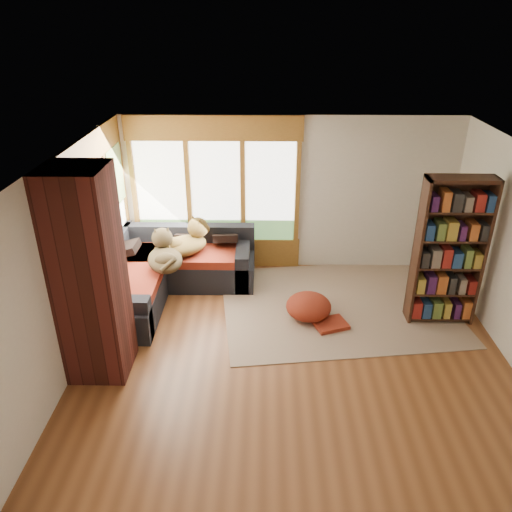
% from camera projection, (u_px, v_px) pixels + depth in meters
% --- Properties ---
extents(floor, '(5.50, 5.50, 0.00)m').
position_uv_depth(floor, '(293.00, 352.00, 6.58)').
color(floor, brown).
rests_on(floor, ground).
extents(ceiling, '(5.50, 5.50, 0.00)m').
position_uv_depth(ceiling, '(301.00, 159.00, 5.43)').
color(ceiling, white).
extents(wall_back, '(5.50, 0.04, 2.60)m').
position_uv_depth(wall_back, '(288.00, 195.00, 8.24)').
color(wall_back, silver).
rests_on(wall_back, ground).
extents(wall_front, '(5.50, 0.04, 2.60)m').
position_uv_depth(wall_front, '(315.00, 417.00, 3.77)').
color(wall_front, silver).
rests_on(wall_front, ground).
extents(wall_left, '(0.04, 5.00, 2.60)m').
position_uv_depth(wall_left, '(70.00, 263.00, 6.05)').
color(wall_left, silver).
rests_on(wall_left, ground).
extents(windows_back, '(2.82, 0.10, 1.90)m').
position_uv_depth(windows_back, '(216.00, 192.00, 8.21)').
color(windows_back, olive).
rests_on(windows_back, wall_back).
extents(windows_left, '(0.10, 2.62, 1.90)m').
position_uv_depth(windows_left, '(101.00, 221.00, 7.10)').
color(windows_left, olive).
rests_on(windows_left, wall_left).
extents(roller_blind, '(0.03, 0.72, 0.90)m').
position_uv_depth(roller_blind, '(115.00, 176.00, 7.67)').
color(roller_blind, '#7D9D5A').
rests_on(roller_blind, wall_left).
extents(brick_chimney, '(0.70, 0.70, 2.60)m').
position_uv_depth(brick_chimney, '(89.00, 277.00, 5.73)').
color(brick_chimney, '#471914').
rests_on(brick_chimney, ground).
extents(sectional_sofa, '(2.20, 2.20, 0.80)m').
position_uv_depth(sectional_sofa, '(167.00, 270.00, 8.00)').
color(sectional_sofa, black).
rests_on(sectional_sofa, ground).
extents(area_rug, '(3.73, 3.03, 0.01)m').
position_uv_depth(area_rug, '(337.00, 305.00, 7.62)').
color(area_rug, beige).
rests_on(area_rug, ground).
extents(bookshelf, '(0.92, 0.31, 2.15)m').
position_uv_depth(bookshelf, '(449.00, 253.00, 6.81)').
color(bookshelf, '#371D12').
rests_on(bookshelf, ground).
extents(pouf, '(0.71, 0.71, 0.36)m').
position_uv_depth(pouf, '(309.00, 306.00, 7.25)').
color(pouf, maroon).
rests_on(pouf, area_rug).
extents(dog_tan, '(0.96, 0.93, 0.47)m').
position_uv_depth(dog_tan, '(186.00, 242.00, 7.85)').
color(dog_tan, brown).
rests_on(dog_tan, sectional_sofa).
extents(dog_brindle, '(0.70, 0.92, 0.46)m').
position_uv_depth(dog_brindle, '(164.00, 255.00, 7.46)').
color(dog_brindle, black).
rests_on(dog_brindle, sectional_sofa).
extents(throw_pillows, '(1.98, 1.68, 0.45)m').
position_uv_depth(throw_pillows, '(171.00, 244.00, 7.85)').
color(throw_pillows, black).
rests_on(throw_pillows, sectional_sofa).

